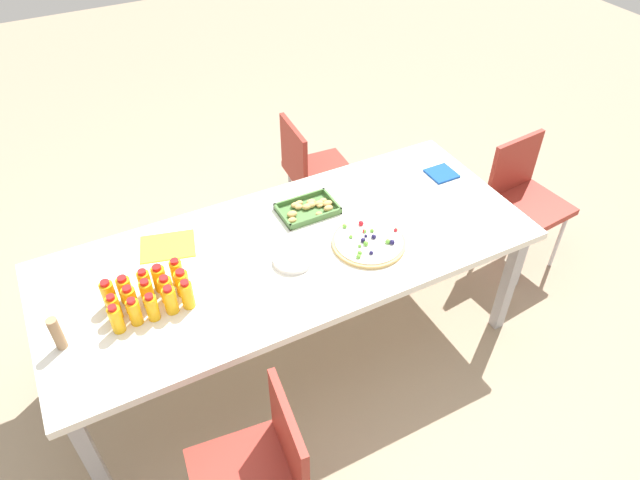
% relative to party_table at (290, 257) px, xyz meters
% --- Properties ---
extents(ground_plane, '(12.00, 12.00, 0.00)m').
position_rel_party_table_xyz_m(ground_plane, '(0.00, 0.00, -0.68)').
color(ground_plane, gray).
extents(party_table, '(2.39, 0.99, 0.74)m').
position_rel_party_table_xyz_m(party_table, '(0.00, 0.00, 0.00)').
color(party_table, silver).
rests_on(party_table, ground_plane).
extents(chair_far_right, '(0.42, 0.42, 0.83)m').
position_rel_party_table_xyz_m(chair_far_right, '(0.56, 0.88, -0.18)').
color(chair_far_right, maroon).
rests_on(chair_far_right, ground_plane).
extents(chair_near_left, '(0.44, 0.44, 0.83)m').
position_rel_party_table_xyz_m(chair_near_left, '(-0.53, -0.84, -0.18)').
color(chair_near_left, maroon).
rests_on(chair_near_left, ground_plane).
extents(chair_end, '(0.44, 0.44, 0.83)m').
position_rel_party_table_xyz_m(chair_end, '(1.58, 0.03, -0.18)').
color(chair_end, maroon).
rests_on(chair_end, ground_plane).
extents(juice_bottle_0, '(0.05, 0.05, 0.14)m').
position_rel_party_table_xyz_m(juice_bottle_0, '(-0.85, -0.13, 0.12)').
color(juice_bottle_0, '#F9AF14').
rests_on(juice_bottle_0, party_table).
extents(juice_bottle_1, '(0.05, 0.05, 0.14)m').
position_rel_party_table_xyz_m(juice_bottle_1, '(-0.77, -0.12, 0.12)').
color(juice_bottle_1, '#FAAB14').
rests_on(juice_bottle_1, party_table).
extents(juice_bottle_2, '(0.05, 0.05, 0.14)m').
position_rel_party_table_xyz_m(juice_bottle_2, '(-0.70, -0.13, 0.12)').
color(juice_bottle_2, '#F9AC14').
rests_on(juice_bottle_2, party_table).
extents(juice_bottle_3, '(0.06, 0.06, 0.14)m').
position_rel_party_table_xyz_m(juice_bottle_3, '(-0.62, -0.13, 0.12)').
color(juice_bottle_3, '#F9AD14').
rests_on(juice_bottle_3, party_table).
extents(juice_bottle_4, '(0.06, 0.06, 0.15)m').
position_rel_party_table_xyz_m(juice_bottle_4, '(-0.55, -0.13, 0.13)').
color(juice_bottle_4, '#F9AC14').
rests_on(juice_bottle_4, party_table).
extents(juice_bottle_5, '(0.05, 0.05, 0.13)m').
position_rel_party_table_xyz_m(juice_bottle_5, '(-0.84, -0.06, 0.12)').
color(juice_bottle_5, '#F9AF14').
rests_on(juice_bottle_5, party_table).
extents(juice_bottle_6, '(0.06, 0.06, 0.14)m').
position_rel_party_table_xyz_m(juice_bottle_6, '(-0.77, -0.05, 0.12)').
color(juice_bottle_6, '#F9AC14').
rests_on(juice_bottle_6, party_table).
extents(juice_bottle_7, '(0.06, 0.06, 0.15)m').
position_rel_party_table_xyz_m(juice_bottle_7, '(-0.70, -0.05, 0.13)').
color(juice_bottle_7, '#FAAF14').
rests_on(juice_bottle_7, party_table).
extents(juice_bottle_8, '(0.06, 0.06, 0.14)m').
position_rel_party_table_xyz_m(juice_bottle_8, '(-0.62, -0.06, 0.12)').
color(juice_bottle_8, '#F9AE14').
rests_on(juice_bottle_8, party_table).
extents(juice_bottle_9, '(0.06, 0.06, 0.13)m').
position_rel_party_table_xyz_m(juice_bottle_9, '(-0.54, -0.05, 0.12)').
color(juice_bottle_9, '#FAAF14').
rests_on(juice_bottle_9, party_table).
extents(juice_bottle_10, '(0.06, 0.06, 0.15)m').
position_rel_party_table_xyz_m(juice_bottle_10, '(-0.84, 0.02, 0.12)').
color(juice_bottle_10, '#F9AD14').
rests_on(juice_bottle_10, party_table).
extents(juice_bottle_11, '(0.06, 0.06, 0.14)m').
position_rel_party_table_xyz_m(juice_bottle_11, '(-0.77, 0.02, 0.12)').
color(juice_bottle_11, '#F9AB14').
rests_on(juice_bottle_11, party_table).
extents(juice_bottle_12, '(0.05, 0.05, 0.14)m').
position_rel_party_table_xyz_m(juice_bottle_12, '(-0.69, 0.02, 0.12)').
color(juice_bottle_12, '#F9AC14').
rests_on(juice_bottle_12, party_table).
extents(juice_bottle_13, '(0.06, 0.06, 0.14)m').
position_rel_party_table_xyz_m(juice_bottle_13, '(-0.62, 0.02, 0.12)').
color(juice_bottle_13, '#F9AE14').
rests_on(juice_bottle_13, party_table).
extents(juice_bottle_14, '(0.06, 0.06, 0.14)m').
position_rel_party_table_xyz_m(juice_bottle_14, '(-0.55, 0.02, 0.12)').
color(juice_bottle_14, '#F9AE14').
rests_on(juice_bottle_14, party_table).
extents(fruit_pizza, '(0.36, 0.36, 0.05)m').
position_rel_party_table_xyz_m(fruit_pizza, '(0.35, -0.15, 0.07)').
color(fruit_pizza, tan).
rests_on(fruit_pizza, party_table).
extents(snack_tray, '(0.30, 0.20, 0.04)m').
position_rel_party_table_xyz_m(snack_tray, '(0.21, 0.22, 0.07)').
color(snack_tray, '#477238').
rests_on(snack_tray, party_table).
extents(plate_stack, '(0.19, 0.19, 0.02)m').
position_rel_party_table_xyz_m(plate_stack, '(-0.03, -0.09, 0.07)').
color(plate_stack, silver).
rests_on(plate_stack, party_table).
extents(napkin_stack, '(0.15, 0.15, 0.01)m').
position_rel_party_table_xyz_m(napkin_stack, '(1.02, 0.17, 0.06)').
color(napkin_stack, '#194CA5').
rests_on(napkin_stack, party_table).
extents(cardboard_tube, '(0.04, 0.04, 0.16)m').
position_rel_party_table_xyz_m(cardboard_tube, '(-1.07, -0.11, 0.14)').
color(cardboard_tube, '#9E7A56').
rests_on(cardboard_tube, party_table).
extents(paper_folder, '(0.30, 0.26, 0.01)m').
position_rel_party_table_xyz_m(paper_folder, '(-0.52, 0.28, 0.06)').
color(paper_folder, yellow).
rests_on(paper_folder, party_table).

